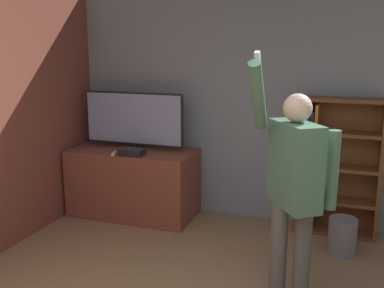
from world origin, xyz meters
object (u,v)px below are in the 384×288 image
at_px(television, 134,120).
at_px(bookshelf, 330,167).
at_px(person, 294,182).
at_px(waste_bin, 342,236).
at_px(game_console, 132,152).

bearing_deg(television, bookshelf, 5.01).
xyz_separation_m(person, waste_bin, (0.38, 1.12, -0.85)).
height_order(television, waste_bin, television).
xyz_separation_m(game_console, bookshelf, (2.12, 0.47, -0.11)).
distance_m(person, waste_bin, 1.46).
height_order(game_console, waste_bin, game_console).
distance_m(game_console, bookshelf, 2.18).
bearing_deg(game_console, bookshelf, 12.51).
relative_size(person, waste_bin, 5.43).
bearing_deg(waste_bin, game_console, 178.91).
relative_size(game_console, waste_bin, 0.74).
xyz_separation_m(television, bookshelf, (2.23, 0.20, -0.42)).
xyz_separation_m(bookshelf, person, (-0.20, -1.63, 0.30)).
height_order(bookshelf, person, person).
height_order(television, bookshelf, bookshelf).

